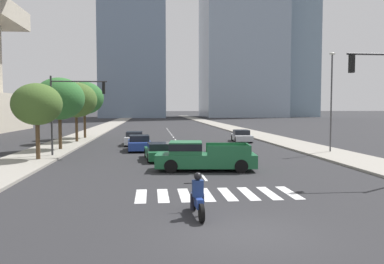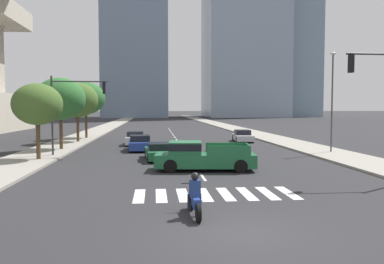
{
  "view_description": "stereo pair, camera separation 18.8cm",
  "coord_description": "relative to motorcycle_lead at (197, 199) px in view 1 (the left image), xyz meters",
  "views": [
    {
      "loc": [
        -2.72,
        -10.98,
        3.63
      ],
      "look_at": [
        0.0,
        15.1,
        2.0
      ],
      "focal_mm": 36.78,
      "sensor_mm": 36.0,
      "label": 1
    },
    {
      "loc": [
        -2.53,
        -11.0,
        3.63
      ],
      "look_at": [
        0.0,
        15.1,
        2.0
      ],
      "focal_mm": 36.78,
      "sensor_mm": 36.0,
      "label": 2
    }
  ],
  "objects": [
    {
      "name": "office_tower_left_skyline",
      "position": [
        -7.99,
        134.06,
        37.06
      ],
      "size": [
        23.29,
        21.84,
        86.47
      ],
      "color": "slate",
      "rests_on": "ground"
    },
    {
      "name": "lane_divider_center",
      "position": [
        1.2,
        31.19,
        -0.58
      ],
      "size": [
        0.14,
        50.0,
        0.01
      ],
      "color": "silver",
      "rests_on": "ground"
    },
    {
      "name": "sidewalk_east",
      "position": [
        12.34,
        28.09,
        -0.51
      ],
      "size": [
        4.0,
        260.0,
        0.15
      ],
      "primitive_type": "cube",
      "color": "gray",
      "rests_on": "ground"
    },
    {
      "name": "pickup_truck",
      "position": [
        1.32,
        9.55,
        0.23
      ],
      "size": [
        5.93,
        2.69,
        1.67
      ],
      "rotation": [
        0.0,
        0.0,
        3.04
      ],
      "color": "#1E6038",
      "rests_on": "ground"
    },
    {
      "name": "ground_plane",
      "position": [
        1.2,
        -1.91,
        -0.58
      ],
      "size": [
        800.0,
        800.0,
        0.0
      ],
      "primitive_type": "plane",
      "color": "#28282B"
    },
    {
      "name": "sidewalk_west",
      "position": [
        -9.95,
        28.09,
        -0.51
      ],
      "size": [
        4.0,
        260.0,
        0.15
      ],
      "primitive_type": "cube",
      "color": "gray",
      "rests_on": "ground"
    },
    {
      "name": "street_tree_fourth",
      "position": [
        -9.15,
        33.52,
        4.13
      ],
      "size": [
        4.39,
        4.39,
        6.44
      ],
      "color": "#4C3823",
      "rests_on": "sidewalk_west"
    },
    {
      "name": "crosswalk_near",
      "position": [
        1.2,
        3.19,
        -0.58
      ],
      "size": [
        6.75,
        2.58,
        0.01
      ],
      "color": "silver",
      "rests_on": "ground"
    },
    {
      "name": "street_tree_third",
      "position": [
        -9.15,
        28.47,
        3.82
      ],
      "size": [
        4.21,
        4.21,
        6.06
      ],
      "color": "#4C3823",
      "rests_on": "sidewalk_west"
    },
    {
      "name": "street_lamp_east",
      "position": [
        12.64,
        16.9,
        4.07
      ],
      "size": [
        0.5,
        0.24,
        7.8
      ],
      "color": "#3F3F42",
      "rests_on": "sidewalk_east"
    },
    {
      "name": "sedan_silver_0",
      "position": [
        8.11,
        28.26,
        -0.01
      ],
      "size": [
        2.11,
        4.48,
        1.24
      ],
      "rotation": [
        0.0,
        0.0,
        -1.65
      ],
      "color": "#B7BABF",
      "rests_on": "ground"
    },
    {
      "name": "office_tower_right_skyline",
      "position": [
        51.16,
        142.47,
        41.24
      ],
      "size": [
        24.5,
        20.19,
        84.7
      ],
      "color": "#7A93A8",
      "rests_on": "ground"
    },
    {
      "name": "sedan_blue_1",
      "position": [
        -2.53,
        20.53,
        0.02
      ],
      "size": [
        2.07,
        4.39,
        1.31
      ],
      "rotation": [
        0.0,
        0.0,
        1.62
      ],
      "color": "navy",
      "rests_on": "ground"
    },
    {
      "name": "sedan_white_2",
      "position": [
        -3.14,
        25.63,
        0.02
      ],
      "size": [
        1.81,
        4.34,
        1.3
      ],
      "rotation": [
        0.0,
        0.0,
        1.56
      ],
      "color": "silver",
      "rests_on": "ground"
    },
    {
      "name": "street_tree_nearest",
      "position": [
        -9.15,
        14.5,
        3.26
      ],
      "size": [
        3.32,
        3.32,
        5.12
      ],
      "color": "#4C3823",
      "rests_on": "sidewalk_west"
    },
    {
      "name": "sedan_green_3",
      "position": [
        -0.96,
        14.45,
        -0.03
      ],
      "size": [
        2.18,
        4.58,
        1.19
      ],
      "rotation": [
        0.0,
        0.0,
        1.65
      ],
      "color": "#1E6038",
      "rests_on": "ground"
    },
    {
      "name": "street_tree_second",
      "position": [
        -9.15,
        21.08,
        3.79
      ],
      "size": [
        4.14,
        4.14,
        5.99
      ],
      "color": "#4C3823",
      "rests_on": "sidewalk_west"
    },
    {
      "name": "traffic_signal_far",
      "position": [
        -7.26,
        16.69,
        3.52
      ],
      "size": [
        4.32,
        0.28,
        5.79
      ],
      "color": "#333335",
      "rests_on": "sidewalk_west"
    },
    {
      "name": "motorcycle_lead",
      "position": [
        0.0,
        0.0,
        0.0
      ],
      "size": [
        0.7,
        2.17,
        1.49
      ],
      "rotation": [
        0.0,
        0.0,
        1.63
      ],
      "color": "black",
      "rests_on": "ground"
    }
  ]
}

